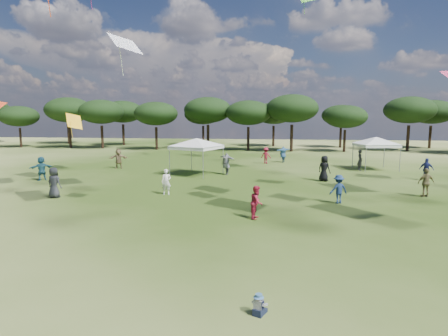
{
  "coord_description": "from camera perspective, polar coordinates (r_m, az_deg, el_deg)",
  "views": [
    {
      "loc": [
        0.96,
        -6.71,
        4.66
      ],
      "look_at": [
        -0.75,
        6.0,
        2.88
      ],
      "focal_mm": 30.0,
      "sensor_mm": 36.0,
      "label": 1
    }
  ],
  "objects": [
    {
      "name": "festival_crowd",
      "position": [
        29.1,
        1.12,
        0.37
      ],
      "size": [
        29.2,
        22.98,
        1.86
      ],
      "color": "#29282C",
      "rests_on": "ground"
    },
    {
      "name": "tent_right",
      "position": [
        35.36,
        22.2,
        4.21
      ],
      "size": [
        6.2,
        6.2,
        3.18
      ],
      "rotation": [
        0.0,
        0.0,
        0.17
      ],
      "color": "gray",
      "rests_on": "ground"
    },
    {
      "name": "tree_line",
      "position": [
        54.15,
        9.27,
        8.59
      ],
      "size": [
        108.78,
        17.63,
        7.77
      ],
      "color": "black",
      "rests_on": "ground"
    },
    {
      "name": "toddler",
      "position": [
        9.43,
        5.36,
        -20.13
      ],
      "size": [
        0.4,
        0.44,
        0.53
      ],
      "rotation": [
        0.0,
        0.0,
        -0.41
      ],
      "color": "#151C30",
      "rests_on": "ground"
    },
    {
      "name": "tent_left",
      "position": [
        29.85,
        -4.19,
        4.31
      ],
      "size": [
        6.19,
        6.19,
        3.24
      ],
      "rotation": [
        0.0,
        0.0,
        -0.37
      ],
      "color": "gray",
      "rests_on": "ground"
    }
  ]
}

